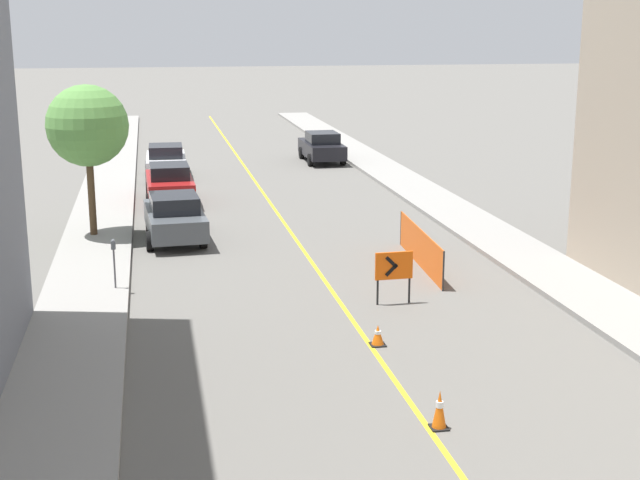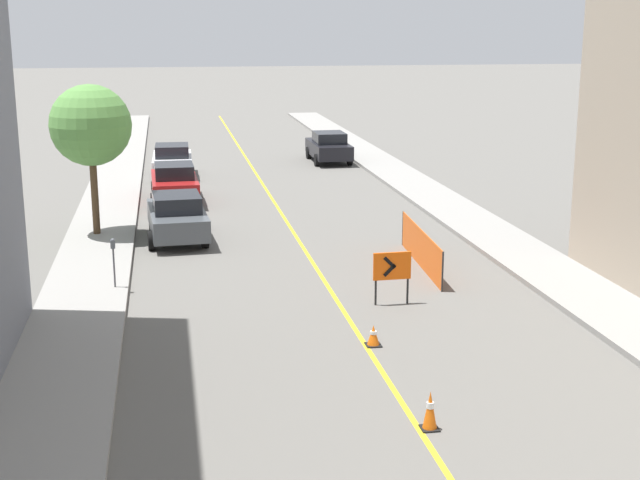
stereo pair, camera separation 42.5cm
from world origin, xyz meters
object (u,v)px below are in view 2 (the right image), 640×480
object	(u,v)px
arrow_barricade_primary	(392,268)
parked_car_curb_far	(172,161)
street_tree_left_near	(91,126)
traffic_cone_fourth	(373,336)
parked_car_curb_near	(177,217)
parked_car_opposite_side	(329,147)
parking_meter_near_curb	(113,253)
parked_car_curb_mid	(174,183)
traffic_cone_third	(430,410)

from	to	relation	value
arrow_barricade_primary	parked_car_curb_far	size ratio (longest dim) A/B	0.32
street_tree_left_near	traffic_cone_fourth	bearing A→B (deg)	-59.76
parked_car_curb_near	parked_car_opposite_side	distance (m)	18.11
arrow_barricade_primary	parking_meter_near_curb	size ratio (longest dim) A/B	1.03
parked_car_curb_far	street_tree_left_near	world-z (taller)	street_tree_left_near
traffic_cone_fourth	parked_car_curb_mid	xyz separation A→B (m)	(-4.17, 17.71, 0.56)
traffic_cone_fourth	parked_car_curb_near	distance (m)	11.84
traffic_cone_fourth	parked_car_opposite_side	xyz separation A→B (m)	(4.00, 27.22, 0.56)
traffic_cone_fourth	parking_meter_near_curb	distance (m)	7.99
traffic_cone_third	parking_meter_near_curb	distance (m)	11.32
traffic_cone_fourth	arrow_barricade_primary	world-z (taller)	arrow_barricade_primary
parked_car_curb_mid	traffic_cone_third	bearing A→B (deg)	-80.63
traffic_cone_fourth	parked_car_curb_mid	world-z (taller)	parked_car_curb_mid
traffic_cone_third	parking_meter_near_curb	xyz separation A→B (m)	(-6.00, 9.58, 0.75)
arrow_barricade_primary	parked_car_curb_near	distance (m)	9.76
traffic_cone_fourth	parked_car_curb_mid	bearing A→B (deg)	103.24
parked_car_curb_near	parking_meter_near_curb	distance (m)	6.12
parked_car_curb_mid	street_tree_left_near	world-z (taller)	street_tree_left_near
street_tree_left_near	parked_car_opposite_side	bearing A→B (deg)	54.72
parked_car_curb_near	parked_car_curb_far	distance (m)	12.61
parked_car_curb_far	street_tree_left_near	distance (m)	12.53
parked_car_curb_near	parked_car_curb_mid	distance (m)	6.65
traffic_cone_third	parked_car_opposite_side	world-z (taller)	parked_car_opposite_side
parked_car_curb_near	parking_meter_near_curb	bearing A→B (deg)	-110.47
parking_meter_near_curb	street_tree_left_near	world-z (taller)	street_tree_left_near
parked_car_curb_mid	street_tree_left_near	distance (m)	7.15
traffic_cone_fourth	parked_car_opposite_side	bearing A→B (deg)	81.64
parking_meter_near_curb	traffic_cone_third	bearing A→B (deg)	-57.95
parked_car_curb_far	parked_car_opposite_side	xyz separation A→B (m)	(8.17, 3.54, 0.00)
arrow_barricade_primary	parked_car_curb_far	bearing A→B (deg)	102.67
traffic_cone_fourth	street_tree_left_near	xyz separation A→B (m)	(-6.89, 11.83, 3.59)
arrow_barricade_primary	parking_meter_near_curb	xyz separation A→B (m)	(-7.15, 2.32, 0.14)
parked_car_curb_far	parked_car_opposite_side	bearing A→B (deg)	24.42
parked_car_curb_far	parked_car_curb_mid	bearing A→B (deg)	-88.92
parked_car_opposite_side	parked_car_curb_mid	bearing A→B (deg)	-131.02
traffic_cone_third	street_tree_left_near	xyz separation A→B (m)	(-6.91, 16.18, 3.46)
parked_car_curb_near	street_tree_left_near	world-z (taller)	street_tree_left_near
parked_car_curb_near	street_tree_left_near	size ratio (longest dim) A/B	0.87
traffic_cone_third	parked_car_curb_mid	xyz separation A→B (m)	(-4.19, 22.07, 0.44)
traffic_cone_fourth	parked_car_curb_near	size ratio (longest dim) A/B	0.11
parked_car_opposite_side	street_tree_left_near	distance (m)	19.09
parking_meter_near_curb	parked_car_curb_mid	bearing A→B (deg)	81.75
parked_car_curb_mid	parked_car_opposite_side	size ratio (longest dim) A/B	1.01
traffic_cone_third	parked_car_opposite_side	size ratio (longest dim) A/B	0.17
parked_car_curb_mid	parked_car_opposite_side	distance (m)	12.53
parked_car_opposite_side	street_tree_left_near	world-z (taller)	street_tree_left_near
traffic_cone_third	parked_car_opposite_side	bearing A→B (deg)	82.82
traffic_cone_fourth	traffic_cone_third	bearing A→B (deg)	-89.76
parked_car_curb_mid	parked_car_curb_far	xyz separation A→B (m)	(-0.01, 5.96, 0.00)
parked_car_curb_mid	street_tree_left_near	xyz separation A→B (m)	(-2.73, -5.88, 3.02)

